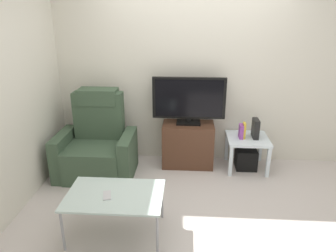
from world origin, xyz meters
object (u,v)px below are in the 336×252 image
(television, at_px, (189,100))
(game_console, at_px, (255,128))
(tv_stand, at_px, (188,144))
(subwoofer_box, at_px, (246,158))
(recliner_armchair, at_px, (97,146))
(book_middle, at_px, (244,130))
(coffee_table, at_px, (115,197))
(side_table, at_px, (247,142))
(book_leftmost, at_px, (241,131))
(cell_phone, at_px, (107,195))

(television, height_order, game_console, television)
(tv_stand, xyz_separation_m, television, (0.00, 0.02, 0.63))
(tv_stand, xyz_separation_m, subwoofer_box, (0.79, -0.05, -0.16))
(television, bearing_deg, subwoofer_box, -5.12)
(recliner_armchair, distance_m, book_middle, 1.93)
(coffee_table, bearing_deg, subwoofer_box, 44.62)
(tv_stand, relative_size, side_table, 1.28)
(coffee_table, bearing_deg, book_leftmost, 46.25)
(book_middle, relative_size, cell_phone, 1.41)
(book_leftmost, height_order, book_middle, book_middle)
(tv_stand, relative_size, game_console, 2.73)
(side_table, distance_m, cell_phone, 2.13)
(subwoofer_box, bearing_deg, coffee_table, -135.38)
(recliner_armchair, relative_size, book_middle, 5.11)
(recliner_armchair, distance_m, book_leftmost, 1.90)
(side_table, bearing_deg, subwoofer_box, -90.00)
(television, distance_m, subwoofer_box, 1.12)
(recliner_armchair, bearing_deg, coffee_table, -77.20)
(television, height_order, book_leftmost, television)
(recliner_armchair, height_order, subwoofer_box, recliner_armchair)
(television, bearing_deg, coffee_table, -113.92)
(book_leftmost, distance_m, coffee_table, 1.98)
(subwoofer_box, distance_m, game_console, 0.44)
(side_table, xyz_separation_m, book_leftmost, (-0.10, -0.02, 0.16))
(book_leftmost, distance_m, book_middle, 0.04)
(side_table, distance_m, book_middle, 0.19)
(tv_stand, bearing_deg, game_console, -2.74)
(book_leftmost, height_order, coffee_table, book_leftmost)
(side_table, xyz_separation_m, game_console, (0.09, 0.01, 0.20))
(book_middle, bearing_deg, subwoofer_box, 17.98)
(tv_stand, relative_size, coffee_table, 0.77)
(tv_stand, bearing_deg, side_table, -3.77)
(side_table, distance_m, game_console, 0.22)
(subwoofer_box, height_order, book_middle, book_middle)
(subwoofer_box, distance_m, coffee_table, 2.08)
(tv_stand, xyz_separation_m, book_leftmost, (0.69, -0.07, 0.24))
(side_table, height_order, book_leftmost, book_leftmost)
(subwoofer_box, distance_m, book_leftmost, 0.41)
(game_console, height_order, cell_phone, game_console)
(side_table, bearing_deg, cell_phone, -135.98)
(cell_phone, bearing_deg, recliner_armchair, 95.40)
(recliner_armchair, height_order, book_middle, recliner_armchair)
(television, relative_size, side_table, 1.78)
(television, xyz_separation_m, game_console, (0.88, -0.06, -0.36))
(recliner_armchair, relative_size, side_table, 2.00)
(recliner_armchair, xyz_separation_m, book_leftmost, (1.88, 0.22, 0.16))
(book_leftmost, xyz_separation_m, book_middle, (0.04, 0.00, 0.01))
(side_table, relative_size, coffee_table, 0.60)
(book_leftmost, bearing_deg, subwoofer_box, 11.31)
(tv_stand, bearing_deg, cell_phone, -115.72)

